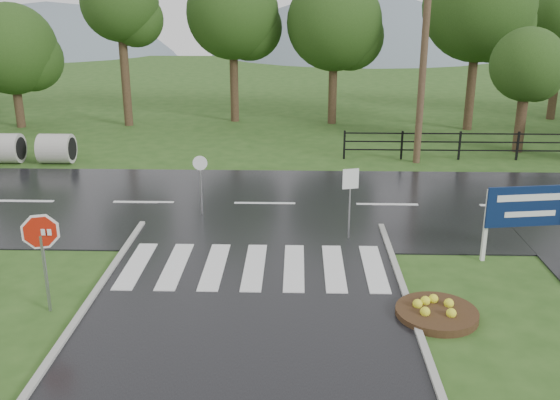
{
  "coord_description": "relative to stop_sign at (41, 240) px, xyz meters",
  "views": [
    {
      "loc": [
        1.06,
        -9.3,
        6.62
      ],
      "look_at": [
        0.62,
        6.0,
        1.5
      ],
      "focal_mm": 40.0,
      "sensor_mm": 36.0,
      "label": 1
    }
  ],
  "objects": [
    {
      "name": "fence_west",
      "position": [
        12.06,
        13.3,
        -0.95
      ],
      "size": [
        9.58,
        0.08,
        1.2
      ],
      "color": "black",
      "rests_on": "ground"
    },
    {
      "name": "reg_sign_round",
      "position": [
        2.42,
        6.19,
        -0.43
      ],
      "size": [
        0.45,
        0.06,
        1.92
      ],
      "color": "#939399",
      "rests_on": "ground"
    },
    {
      "name": "utility_pole_east",
      "position": [
        10.23,
        12.8,
        2.57
      ],
      "size": [
        1.48,
        0.34,
        8.35
      ],
      "color": "#473523",
      "rests_on": "ground"
    },
    {
      "name": "entrance_tree_left",
      "position": [
        14.97,
        14.8,
        2.02
      ],
      "size": [
        3.09,
        3.09,
        5.29
      ],
      "color": "#3D2B1C",
      "rests_on": "ground"
    },
    {
      "name": "ground",
      "position": [
        4.31,
        -2.7,
        -1.68
      ],
      "size": [
        120.0,
        120.0,
        0.0
      ],
      "primitive_type": "plane",
      "color": "#294C19",
      "rests_on": "ground"
    },
    {
      "name": "crosswalk",
      "position": [
        4.31,
        2.3,
        -1.62
      ],
      "size": [
        6.5,
        2.8,
        0.02
      ],
      "color": "silver",
      "rests_on": "ground"
    },
    {
      "name": "reg_sign_small",
      "position": [
        6.83,
        4.32,
        -0.2
      ],
      "size": [
        0.45,
        0.14,
        2.07
      ],
      "color": "#939399",
      "rests_on": "ground"
    },
    {
      "name": "treeline",
      "position": [
        5.31,
        21.3,
        -1.68
      ],
      "size": [
        83.2,
        5.2,
        10.0
      ],
      "color": "#1D3B12",
      "rests_on": "ground"
    },
    {
      "name": "main_road",
      "position": [
        4.31,
        7.3,
        -1.68
      ],
      "size": [
        90.0,
        8.0,
        0.04
      ],
      "primitive_type": "cube",
      "color": "black",
      "rests_on": "ground"
    },
    {
      "name": "flower_bed",
      "position": [
        8.38,
        -0.04,
        -1.55
      ],
      "size": [
        1.75,
        1.75,
        0.35
      ],
      "color": "#332111",
      "rests_on": "ground"
    },
    {
      "name": "hills",
      "position": [
        7.8,
        62.3,
        -17.21
      ],
      "size": [
        102.0,
        48.0,
        48.0
      ],
      "color": "slate",
      "rests_on": "ground"
    },
    {
      "name": "stop_sign",
      "position": [
        0.0,
        0.0,
        0.0
      ],
      "size": [
        1.02,
        0.33,
        2.38
      ],
      "color": "#939399",
      "rests_on": "ground"
    },
    {
      "name": "estate_billboard",
      "position": [
        11.25,
        3.0,
        -0.28
      ],
      "size": [
        2.3,
        0.4,
        2.03
      ],
      "color": "silver",
      "rests_on": "ground"
    }
  ]
}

